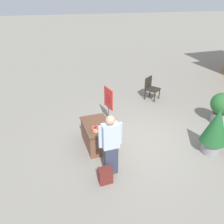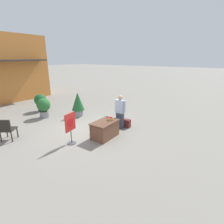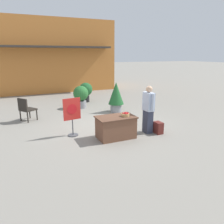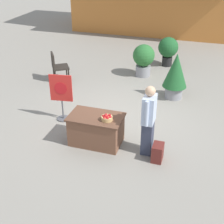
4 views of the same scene
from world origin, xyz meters
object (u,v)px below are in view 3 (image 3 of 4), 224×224
(display_table, at_px, (116,127))
(potted_plant_near_left, at_px, (86,90))
(potted_plant_near_right, at_px, (116,96))
(poster_board, at_px, (72,115))
(potted_plant_far_left, at_px, (81,95))
(patio_chair, at_px, (26,108))
(person_visitor, at_px, (148,109))
(backpack, at_px, (158,128))
(apple_basket, at_px, (125,114))

(display_table, xyz_separation_m, potted_plant_near_left, (0.82, 5.92, 0.31))
(potted_plant_near_right, bearing_deg, poster_board, -140.00)
(display_table, height_order, potted_plant_far_left, potted_plant_far_left)
(patio_chair, bearing_deg, potted_plant_near_right, -36.53)
(person_visitor, relative_size, backpack, 4.06)
(display_table, height_order, potted_plant_near_left, potted_plant_near_left)
(poster_board, relative_size, potted_plant_near_left, 1.17)
(potted_plant_near_right, distance_m, potted_plant_near_left, 2.89)
(display_table, bearing_deg, patio_chair, 129.01)
(display_table, distance_m, apple_basket, 0.55)
(potted_plant_far_left, bearing_deg, person_visitor, -76.21)
(backpack, bearing_deg, apple_basket, 173.13)
(backpack, height_order, potted_plant_far_left, potted_plant_far_left)
(apple_basket, relative_size, backpack, 0.63)
(display_table, height_order, apple_basket, apple_basket)
(poster_board, distance_m, patio_chair, 2.83)
(display_table, bearing_deg, potted_plant_near_left, 82.11)
(backpack, bearing_deg, poster_board, 159.92)
(apple_basket, distance_m, patio_chair, 4.48)
(potted_plant_near_left, bearing_deg, apple_basket, -94.84)
(patio_chair, relative_size, potted_plant_near_right, 0.69)
(apple_basket, height_order, poster_board, poster_board)
(patio_chair, xyz_separation_m, potted_plant_far_left, (2.78, 1.34, 0.10))
(apple_basket, xyz_separation_m, poster_board, (-1.59, 0.89, -0.08))
(apple_basket, relative_size, person_visitor, 0.15)
(apple_basket, xyz_separation_m, potted_plant_near_left, (0.51, 6.01, -0.12))
(backpack, height_order, potted_plant_near_left, potted_plant_near_left)
(display_table, xyz_separation_m, person_visitor, (1.27, -0.01, 0.50))
(backpack, distance_m, potted_plant_near_right, 3.41)
(person_visitor, xyz_separation_m, potted_plant_near_left, (-0.45, 5.92, -0.18))
(display_table, distance_m, potted_plant_near_left, 5.98)
(poster_board, distance_m, potted_plant_far_left, 4.07)
(person_visitor, bearing_deg, backpack, 141.35)
(potted_plant_near_left, bearing_deg, potted_plant_near_right, -77.01)
(potted_plant_near_left, bearing_deg, patio_chair, -142.57)
(patio_chair, bearing_deg, backpack, -74.11)
(potted_plant_far_left, bearing_deg, poster_board, -110.44)
(apple_basket, xyz_separation_m, potted_plant_far_left, (-0.17, 4.70, -0.15))
(potted_plant_near_left, bearing_deg, backpack, -83.07)
(person_visitor, xyz_separation_m, patio_chair, (-3.91, 3.27, -0.31))
(apple_basket, bearing_deg, potted_plant_far_left, 92.10)
(display_table, relative_size, person_visitor, 0.76)
(display_table, bearing_deg, potted_plant_near_right, 64.68)
(patio_chair, bearing_deg, person_visitor, -74.18)
(person_visitor, bearing_deg, apple_basket, 5.64)
(backpack, relative_size, potted_plant_near_left, 0.37)
(poster_board, height_order, patio_chair, poster_board)
(person_visitor, bearing_deg, potted_plant_near_right, -93.38)
(display_table, bearing_deg, person_visitor, -0.28)
(apple_basket, height_order, potted_plant_near_right, potted_plant_near_right)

